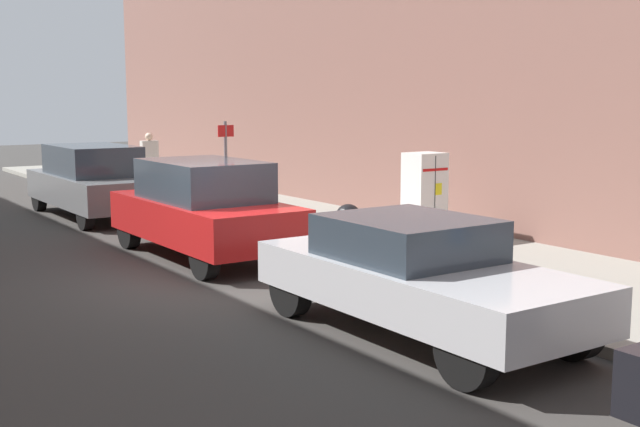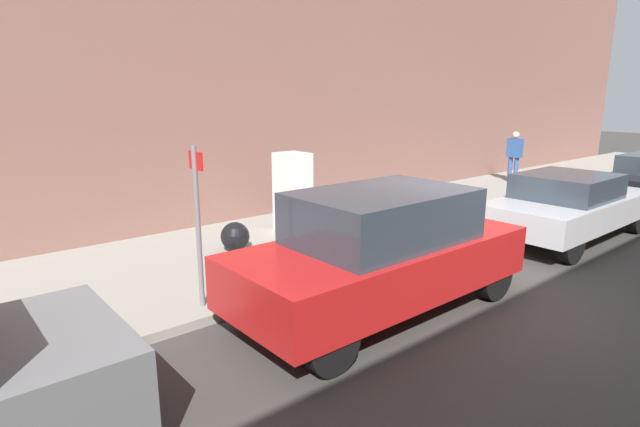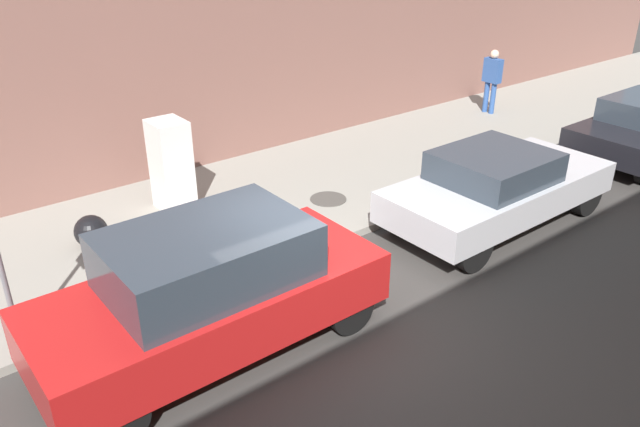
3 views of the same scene
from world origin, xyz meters
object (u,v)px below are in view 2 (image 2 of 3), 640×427
Objects in this scene: trash_bag at (235,236)px; pedestrian_walking_far at (514,153)px; street_sign_post at (198,218)px; parked_sedan_silver at (568,205)px; discarded_refrigerator at (293,192)px; parked_suv_red at (382,251)px.

pedestrian_walking_far is (-0.70, 11.22, 0.71)m from trash_bag.
parked_sedan_silver is (1.50, 7.76, -0.65)m from street_sign_post.
parked_sedan_silver reaches higher than trash_bag.
trash_bag is 0.12× the size of parked_sedan_silver.
pedestrian_walking_far is (-0.19, 9.47, 0.14)m from discarded_refrigerator.
pedestrian_walking_far is at bearing 93.57° from trash_bag.
parked_suv_red reaches higher than trash_bag.
trash_bag is at bearing -119.52° from parked_sedan_silver.
trash_bag is at bearing 139.29° from street_sign_post.
pedestrian_walking_far is at bearing 91.12° from discarded_refrigerator.
street_sign_post is 13.17m from pedestrian_walking_far.
trash_bag is 0.12× the size of parked_suv_red.
parked_sedan_silver is (3.96, 4.33, -0.23)m from discarded_refrigerator.
discarded_refrigerator reaches higher than parked_suv_red.
trash_bag is 7.01m from parked_sedan_silver.
street_sign_post is 2.75m from trash_bag.
street_sign_post reaches higher than discarded_refrigerator.
parked_suv_red is at bearing -90.00° from parked_sedan_silver.
discarded_refrigerator is at bearing 28.47° from pedestrian_walking_far.
trash_bag is at bearing 30.92° from pedestrian_walking_far.
street_sign_post is 2.55m from parked_suv_red.
street_sign_post is at bearing -100.94° from parked_sedan_silver.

